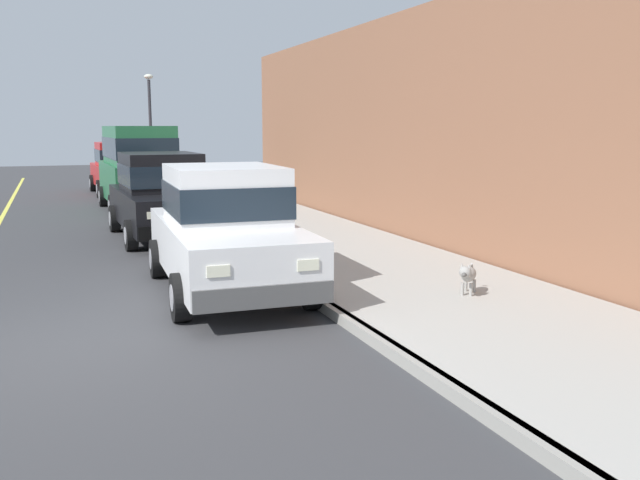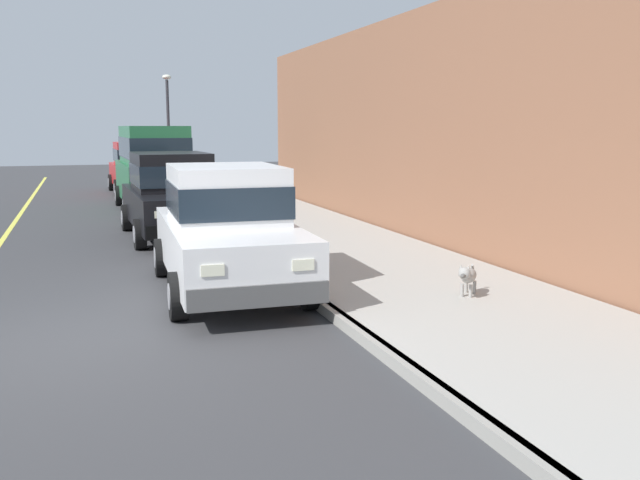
% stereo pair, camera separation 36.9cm
% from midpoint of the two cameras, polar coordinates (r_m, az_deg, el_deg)
% --- Properties ---
extents(ground_plane, '(80.00, 80.00, 0.00)m').
position_cam_midpoint_polar(ground_plane, '(8.41, -18.45, -8.39)').
color(ground_plane, '#38383A').
extents(curb, '(0.16, 64.00, 0.14)m').
position_cam_midpoint_polar(curb, '(8.97, 2.52, -6.32)').
color(curb, gray).
rests_on(curb, ground).
extents(sidewalk, '(3.60, 64.00, 0.14)m').
position_cam_midpoint_polar(sidewalk, '(9.76, 12.44, -5.24)').
color(sidewalk, '#A8A59E').
rests_on(sidewalk, ground).
extents(car_white_sedan, '(2.15, 4.66, 1.92)m').
position_cam_midpoint_polar(car_white_sedan, '(10.50, -6.73, 1.04)').
color(car_white_sedan, white).
rests_on(car_white_sedan, ground).
extents(car_black_sedan, '(2.14, 4.66, 1.92)m').
position_cam_midpoint_polar(car_black_sedan, '(15.95, -11.57, 3.76)').
color(car_black_sedan, black).
rests_on(car_black_sedan, ground).
extents(car_green_van, '(2.23, 4.95, 2.52)m').
position_cam_midpoint_polar(car_green_van, '(21.41, -13.18, 6.20)').
color(car_green_van, '#23663D').
rests_on(car_green_van, ground).
extents(car_red_sedan, '(2.15, 4.66, 1.92)m').
position_cam_midpoint_polar(car_red_sedan, '(27.07, -14.52, 5.90)').
color(car_red_sedan, red).
rests_on(car_red_sedan, ground).
extents(dog_grey, '(0.55, 0.59, 0.49)m').
position_cam_midpoint_polar(dog_grey, '(9.90, 13.23, -2.92)').
color(dog_grey, '#999691').
rests_on(dog_grey, sidewalk).
extents(street_lamp, '(0.36, 0.36, 4.42)m').
position_cam_midpoint_polar(street_lamp, '(28.73, -12.15, 10.01)').
color(street_lamp, '#2D2D33').
rests_on(street_lamp, sidewalk).
extents(building_facade, '(0.50, 20.00, 4.91)m').
position_cam_midpoint_polar(building_facade, '(15.58, 8.13, 9.14)').
color(building_facade, '#8C5B42').
rests_on(building_facade, ground).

